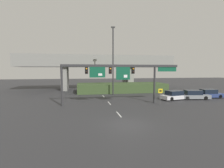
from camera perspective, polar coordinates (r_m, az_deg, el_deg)
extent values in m
plane|color=#2D2D30|center=(15.81, 4.93, -12.87)|extent=(160.00, 160.00, 0.00)
cube|color=silver|center=(19.00, 2.24, -9.84)|extent=(0.14, 2.40, 0.01)
cube|color=silver|center=(25.16, -0.90, -6.23)|extent=(0.14, 2.40, 0.01)
cube|color=silver|center=(31.43, -2.77, -4.04)|extent=(0.14, 2.40, 0.01)
cube|color=silver|center=(37.75, -4.01, -2.58)|extent=(0.14, 2.40, 0.01)
cylinder|color=#2D2D30|center=(23.71, -16.07, -0.41)|extent=(0.28, 0.28, 5.48)
cylinder|color=#2D2D30|center=(25.75, 13.69, 0.03)|extent=(0.28, 0.28, 5.48)
cube|color=#2D2D30|center=(24.16, 3.44, 5.98)|extent=(16.26, 0.32, 0.32)
cube|color=black|center=(23.50, -8.34, 4.42)|extent=(0.40, 0.28, 0.95)
sphere|color=orange|center=(23.33, -8.33, 4.95)|extent=(0.22, 0.22, 0.22)
sphere|color=black|center=(23.33, -8.32, 3.90)|extent=(0.22, 0.22, 0.22)
cube|color=black|center=(23.82, -0.56, 4.48)|extent=(0.40, 0.28, 0.95)
sphere|color=orange|center=(23.65, -0.50, 4.99)|extent=(0.22, 0.22, 0.22)
sphere|color=black|center=(23.65, -0.49, 3.96)|extent=(0.22, 0.22, 0.22)
cube|color=black|center=(24.55, 6.88, 4.45)|extent=(0.40, 0.28, 0.95)
sphere|color=orange|center=(24.39, 7.00, 4.95)|extent=(0.22, 0.22, 0.22)
sphere|color=black|center=(24.39, 6.99, 3.94)|extent=(0.22, 0.22, 0.22)
cube|color=#0F4C33|center=(23.49, -4.79, 3.88)|extent=(2.12, 0.08, 1.43)
cube|color=white|center=(23.49, -3.87, 3.10)|extent=(0.53, 0.03, 0.31)
cube|color=#0F4C33|center=(24.08, 3.64, 3.50)|extent=(1.96, 0.08, 1.76)
cube|color=white|center=(24.13, 4.45, 2.56)|extent=(0.49, 0.03, 0.39)
cube|color=#0F4C33|center=(26.43, 17.56, 4.61)|extent=(2.80, 0.07, 0.64)
cylinder|color=#4C4C4C|center=(24.73, 15.45, -3.96)|extent=(0.08, 0.08, 2.25)
cube|color=yellow|center=(24.59, 15.54, -2.18)|extent=(0.60, 0.03, 0.60)
cube|color=black|center=(24.57, 15.56, -2.19)|extent=(0.33, 0.01, 0.21)
cylinder|color=#2D2D30|center=(32.73, 0.34, 7.21)|extent=(0.24, 0.24, 12.43)
cube|color=#333333|center=(33.61, 0.35, 18.06)|extent=(0.70, 0.36, 0.24)
cube|color=gray|center=(43.11, -4.86, 6.76)|extent=(36.46, 7.39, 1.82)
cube|color=gray|center=(39.72, -4.41, 8.92)|extent=(36.46, 0.40, 0.90)
cube|color=gray|center=(43.12, -15.13, 1.79)|extent=(1.40, 5.91, 5.44)
cube|color=gray|center=(44.51, 5.16, 2.02)|extent=(1.40, 5.91, 5.44)
cube|color=#384C28|center=(37.94, 3.10, -1.16)|extent=(18.82, 6.53, 1.83)
cube|color=silver|center=(29.73, 19.93, -3.94)|extent=(4.92, 2.78, 0.59)
cube|color=black|center=(29.52, 19.69, -2.73)|extent=(2.70, 2.15, 0.70)
cylinder|color=black|center=(31.32, 20.88, -3.79)|extent=(0.67, 0.34, 0.64)
cylinder|color=black|center=(30.12, 23.03, -4.18)|extent=(0.67, 0.34, 0.64)
cylinder|color=black|center=(29.47, 16.74, -4.20)|extent=(0.67, 0.34, 0.64)
cylinder|color=black|center=(28.19, 18.85, -4.65)|extent=(0.67, 0.34, 0.64)
cube|color=gray|center=(31.32, 25.20, -3.67)|extent=(4.92, 2.66, 0.60)
cube|color=black|center=(31.16, 24.93, -2.49)|extent=(2.69, 2.09, 0.70)
cylinder|color=black|center=(32.71, 26.88, -3.64)|extent=(0.67, 0.33, 0.64)
cylinder|color=black|center=(31.26, 28.24, -4.06)|extent=(0.67, 0.33, 0.64)
cylinder|color=black|center=(31.51, 22.16, -3.78)|extent=(0.67, 0.33, 0.64)
cylinder|color=black|center=(30.00, 23.35, -4.23)|extent=(0.67, 0.33, 0.64)
cube|color=navy|center=(33.98, 29.20, -3.19)|extent=(4.56, 1.97, 0.61)
cube|color=black|center=(33.80, 29.00, -2.10)|extent=(2.40, 1.69, 0.71)
cylinder|color=black|center=(35.45, 30.25, -3.17)|extent=(0.65, 0.25, 0.64)
cylinder|color=black|center=(34.25, 31.83, -3.49)|extent=(0.65, 0.25, 0.64)
cylinder|color=black|center=(33.82, 26.51, -3.37)|extent=(0.65, 0.25, 0.64)
cylinder|color=black|center=(32.57, 28.03, -3.72)|extent=(0.65, 0.25, 0.64)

